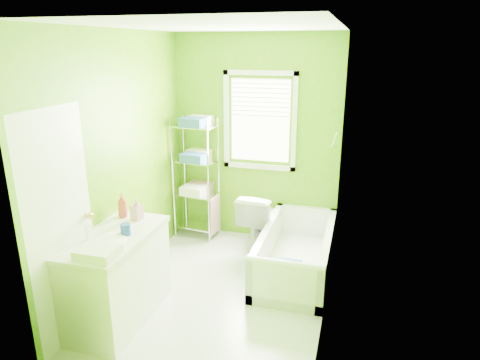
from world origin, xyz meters
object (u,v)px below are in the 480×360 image
(bathtub, at_px, (296,258))
(toilet, at_px, (259,220))
(vanity, at_px, (117,275))
(wire_shelf_unit, at_px, (197,165))

(bathtub, bearing_deg, toilet, 136.73)
(toilet, distance_m, vanity, 2.01)
(bathtub, relative_size, vanity, 1.45)
(vanity, xyz_separation_m, wire_shelf_unit, (0.06, 1.91, 0.53))
(vanity, bearing_deg, wire_shelf_unit, 88.20)
(wire_shelf_unit, bearing_deg, vanity, -91.80)
(toilet, height_order, vanity, vanity)
(bathtub, xyz_separation_m, toilet, (-0.54, 0.51, 0.20))
(toilet, bearing_deg, wire_shelf_unit, -3.91)
(bathtub, height_order, wire_shelf_unit, wire_shelf_unit)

